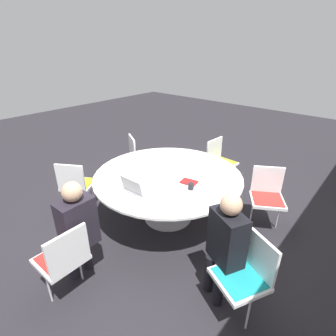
# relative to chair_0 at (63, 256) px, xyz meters

# --- Properties ---
(ground_plane) EXTENTS (16.00, 16.00, 0.00)m
(ground_plane) POSITION_rel_chair_0_xyz_m (-1.68, -0.11, -0.51)
(ground_plane) COLOR black
(conference_table) EXTENTS (2.06, 2.06, 0.72)m
(conference_table) POSITION_rel_chair_0_xyz_m (-1.68, -0.11, 0.10)
(conference_table) COLOR #B7B7BC
(conference_table) RESTS_ON ground_plane
(chair_0) EXTENTS (0.45, 0.43, 0.86)m
(chair_0) POSITION_rel_chair_0_xyz_m (0.00, 0.00, 0.00)
(chair_0) COLOR white
(chair_0) RESTS_ON ground_plane
(chair_1) EXTENTS (0.57, 0.58, 0.86)m
(chair_1) POSITION_rel_chair_0_xyz_m (-1.00, 1.43, 0.00)
(chair_1) COLOR white
(chair_1) RESTS_ON ground_plane
(chair_2) EXTENTS (0.59, 0.60, 0.86)m
(chair_2) POSITION_rel_chair_0_xyz_m (-2.47, 1.03, 0.00)
(chair_2) COLOR white
(chair_2) RESTS_ON ground_plane
(chair_3) EXTENTS (0.47, 0.45, 0.86)m
(chair_3) POSITION_rel_chair_0_xyz_m (-3.06, -0.09, 0.00)
(chair_3) COLOR white
(chair_3) RESTS_ON ground_plane
(chair_4) EXTENTS (0.58, 0.59, 0.86)m
(chair_4) POSITION_rel_chair_0_xyz_m (-2.29, -1.35, 0.00)
(chair_4) COLOR white
(chair_4) RESTS_ON ground_plane
(chair_5) EXTENTS (0.59, 0.59, 0.86)m
(chair_5) POSITION_rel_chair_0_xyz_m (-0.90, -1.25, 0.00)
(chair_5) COLOR white
(chair_5) RESTS_ON ground_plane
(person_0) EXTENTS (0.37, 0.27, 1.21)m
(person_0) POSITION_rel_chair_0_xyz_m (-0.24, -0.09, 0.19)
(person_0) COLOR #231E28
(person_0) RESTS_ON ground_plane
(person_1) EXTENTS (0.36, 0.42, 1.21)m
(person_1) POSITION_rel_chair_0_xyz_m (-1.03, 1.18, 0.19)
(person_1) COLOR black
(person_1) RESTS_ON ground_plane
(laptop) EXTENTS (0.24, 0.34, 0.21)m
(laptop) POSITION_rel_chair_0_xyz_m (-1.04, -0.09, 0.27)
(laptop) COLOR #99999E
(laptop) RESTS_ON conference_table
(spiral_notebook) EXTENTS (0.19, 0.23, 0.02)m
(spiral_notebook) POSITION_rel_chair_0_xyz_m (-1.68, 0.26, 0.22)
(spiral_notebook) COLOR maroon
(spiral_notebook) RESTS_ON conference_table
(coffee_cup) EXTENTS (0.07, 0.07, 0.08)m
(coffee_cup) POSITION_rel_chair_0_xyz_m (-1.56, 0.38, 0.26)
(coffee_cup) COLOR black
(coffee_cup) RESTS_ON conference_table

